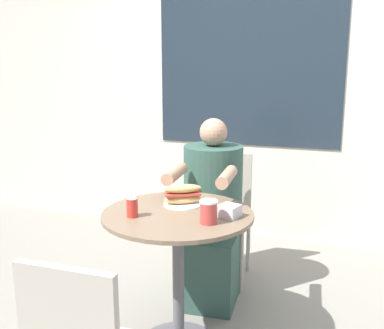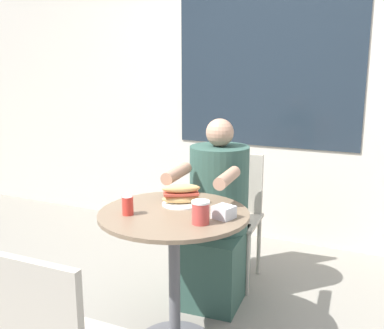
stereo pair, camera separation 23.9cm
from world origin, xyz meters
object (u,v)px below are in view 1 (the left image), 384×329
(cafe_table, at_px, (178,249))
(sandwich_on_plate, at_px, (183,196))
(diner_chair, at_px, (224,204))
(seated_diner, at_px, (211,223))
(condiment_bottle, at_px, (132,205))
(drink_cup, at_px, (209,212))

(cafe_table, relative_size, sandwich_on_plate, 3.68)
(diner_chair, distance_m, sandwich_on_plate, 0.85)
(cafe_table, distance_m, seated_diner, 0.58)
(diner_chair, relative_size, seated_diner, 0.75)
(cafe_table, height_order, sandwich_on_plate, sandwich_on_plate)
(condiment_bottle, bearing_deg, cafe_table, 35.92)
(sandwich_on_plate, bearing_deg, diner_chair, 89.01)
(cafe_table, bearing_deg, drink_cup, -27.52)
(diner_chair, relative_size, drink_cup, 7.94)
(drink_cup, bearing_deg, sandwich_on_plate, 133.40)
(diner_chair, xyz_separation_m, drink_cup, (0.20, -1.02, 0.28))
(drink_cup, height_order, condiment_bottle, condiment_bottle)
(sandwich_on_plate, xyz_separation_m, condiment_bottle, (-0.16, -0.26, 0.01))
(sandwich_on_plate, relative_size, condiment_bottle, 1.75)
(diner_chair, xyz_separation_m, sandwich_on_plate, (-0.01, -0.80, 0.28))
(seated_diner, height_order, condiment_bottle, seated_diner)
(diner_chair, relative_size, condiment_bottle, 7.39)
(diner_chair, relative_size, sandwich_on_plate, 4.22)
(sandwich_on_plate, distance_m, drink_cup, 0.31)
(condiment_bottle, bearing_deg, sandwich_on_plate, 57.56)
(sandwich_on_plate, bearing_deg, cafe_table, -80.58)
(cafe_table, relative_size, diner_chair, 0.87)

